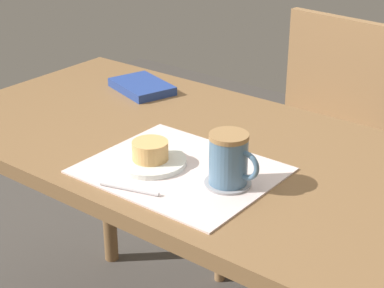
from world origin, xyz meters
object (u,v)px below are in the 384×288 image
at_px(dining_table, 197,175).
at_px(wooden_chair, 313,144).
at_px(coffee_mug, 229,159).
at_px(pastry_plate, 151,161).
at_px(pastry, 150,150).
at_px(small_book, 142,87).

distance_m(dining_table, wooden_chair, 0.69).
bearing_deg(coffee_mug, pastry_plate, -171.69).
relative_size(pastry_plate, pastry, 1.99).
height_order(pastry_plate, small_book, small_book).
xyz_separation_m(wooden_chair, pastry, (0.02, -0.82, 0.29)).
bearing_deg(dining_table, coffee_mug, -35.39).
xyz_separation_m(dining_table, pastry, (-0.01, -0.16, 0.12)).
bearing_deg(pastry_plate, dining_table, 86.58).
bearing_deg(pastry, coffee_mug, 8.31).
relative_size(dining_table, small_book, 7.46).
distance_m(pastry, small_book, 0.48).
distance_m(wooden_chair, pastry, 0.87).
xyz_separation_m(dining_table, wooden_chair, (-0.03, 0.66, -0.17)).
distance_m(wooden_chair, small_book, 0.63).
bearing_deg(dining_table, pastry, -93.42).
height_order(dining_table, coffee_mug, coffee_mug).
height_order(pastry_plate, coffee_mug, coffee_mug).
xyz_separation_m(dining_table, coffee_mug, (0.18, -0.13, 0.15)).
height_order(wooden_chair, pastry_plate, wooden_chair).
relative_size(dining_table, coffee_mug, 11.82).
relative_size(pastry, coffee_mug, 0.70).
bearing_deg(coffee_mug, pastry, -171.69).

